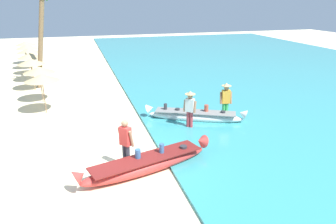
# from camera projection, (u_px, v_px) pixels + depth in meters

# --- Properties ---
(ground_plane) EXTENTS (80.00, 80.00, 0.00)m
(ground_plane) POSITION_uv_depth(u_px,v_px,m) (117.00, 169.00, 10.43)
(ground_plane) COLOR beige
(sea) EXTENTS (24.00, 56.00, 0.10)m
(sea) POSITION_uv_depth(u_px,v_px,m) (307.00, 81.00, 21.25)
(sea) COLOR teal
(sea) RESTS_ON ground
(boat_red_foreground) EXTENTS (4.70, 1.99, 0.82)m
(boat_red_foreground) POSITION_uv_depth(u_px,v_px,m) (147.00, 164.00, 10.21)
(boat_red_foreground) COLOR red
(boat_red_foreground) RESTS_ON ground
(boat_white_midground) EXTENTS (4.27, 2.50, 0.77)m
(boat_white_midground) POSITION_uv_depth(u_px,v_px,m) (195.00, 116.00, 14.40)
(boat_white_midground) COLOR white
(boat_white_midground) RESTS_ON ground
(person_vendor_hatted) EXTENTS (0.54, 0.50, 1.68)m
(person_vendor_hatted) POSITION_uv_depth(u_px,v_px,m) (190.00, 107.00, 13.33)
(person_vendor_hatted) COLOR #B2383D
(person_vendor_hatted) RESTS_ON ground
(person_tourist_customer) EXTENTS (0.51, 0.55, 1.67)m
(person_tourist_customer) POSITION_uv_depth(u_px,v_px,m) (126.00, 141.00, 10.23)
(person_tourist_customer) COLOR #333842
(person_tourist_customer) RESTS_ON ground
(person_vendor_assistant) EXTENTS (0.58, 0.44, 1.75)m
(person_vendor_assistant) POSITION_uv_depth(u_px,v_px,m) (226.00, 99.00, 14.30)
(person_vendor_assistant) COLOR green
(person_vendor_assistant) RESTS_ON ground
(parasol_row_0) EXTENTS (1.60, 1.60, 1.91)m
(parasol_row_0) POSITION_uv_depth(u_px,v_px,m) (42.00, 78.00, 14.99)
(parasol_row_0) COLOR #8E6B47
(parasol_row_0) RESTS_ON ground
(parasol_row_1) EXTENTS (1.60, 1.60, 1.91)m
(parasol_row_1) POSITION_uv_depth(u_px,v_px,m) (39.00, 70.00, 16.65)
(parasol_row_1) COLOR #8E6B47
(parasol_row_1) RESTS_ON ground
(parasol_row_2) EXTENTS (1.60, 1.60, 1.91)m
(parasol_row_2) POSITION_uv_depth(u_px,v_px,m) (31.00, 62.00, 18.77)
(parasol_row_2) COLOR #8E6B47
(parasol_row_2) RESTS_ON ground
(parasol_row_3) EXTENTS (1.60, 1.60, 1.91)m
(parasol_row_3) POSITION_uv_depth(u_px,v_px,m) (30.00, 56.00, 20.74)
(parasol_row_3) COLOR #8E6B47
(parasol_row_3) RESTS_ON ground
(parasol_row_4) EXTENTS (1.60, 1.60, 1.91)m
(parasol_row_4) POSITION_uv_depth(u_px,v_px,m) (29.00, 51.00, 22.74)
(parasol_row_4) COLOR #8E6B47
(parasol_row_4) RESTS_ON ground
(parasol_row_5) EXTENTS (1.60, 1.60, 1.91)m
(parasol_row_5) POSITION_uv_depth(u_px,v_px,m) (27.00, 47.00, 24.54)
(parasol_row_5) COLOR #8E6B47
(parasol_row_5) RESTS_ON ground
(parasol_row_6) EXTENTS (1.60, 1.60, 1.91)m
(parasol_row_6) POSITION_uv_depth(u_px,v_px,m) (26.00, 43.00, 26.46)
(parasol_row_6) COLOR #8E6B47
(parasol_row_6) RESTS_ON ground
(palm_tree_tall_inland) EXTENTS (2.55, 2.38, 6.34)m
(palm_tree_tall_inland) POSITION_uv_depth(u_px,v_px,m) (43.00, 1.00, 18.46)
(palm_tree_tall_inland) COLOR brown
(palm_tree_tall_inland) RESTS_ON ground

